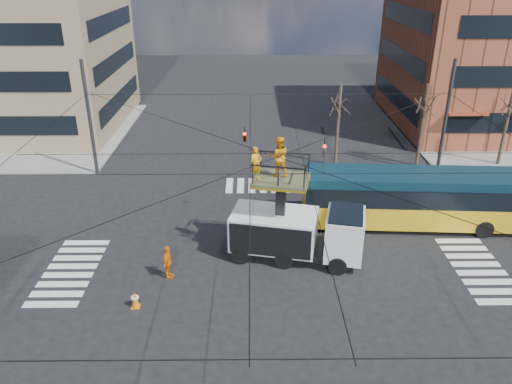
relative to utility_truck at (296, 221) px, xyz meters
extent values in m
plane|color=black|center=(-1.06, -1.23, -2.04)|extent=(120.00, 120.00, 0.00)
cube|color=slate|center=(19.94, 19.77, -1.98)|extent=(18.00, 18.00, 0.12)
cube|color=slate|center=(-22.06, 19.77, -1.98)|extent=(18.00, 18.00, 0.12)
cube|color=black|center=(-14.06, 22.77, 0.29)|extent=(0.12, 13.60, 1.50)
cube|color=black|center=(-14.06, 22.77, 3.62)|extent=(0.12, 13.60, 1.50)
cube|color=black|center=(-14.06, 22.77, 6.96)|extent=(0.12, 13.60, 1.50)
cube|color=black|center=(10.94, 22.77, 0.41)|extent=(0.12, 13.60, 1.58)
cube|color=black|center=(10.94, 22.77, 3.91)|extent=(0.12, 13.60, 1.57)
cube|color=black|center=(10.94, 22.77, 7.41)|extent=(0.12, 13.60, 1.57)
cylinder|color=#2D2D30|center=(10.94, 10.77, 1.96)|extent=(0.24, 0.24, 8.00)
cylinder|color=#2D2D30|center=(-13.06, 10.77, 1.96)|extent=(0.24, 0.24, 8.00)
cylinder|color=black|center=(-1.06, 10.77, 3.66)|extent=(24.00, 0.03, 0.03)
cylinder|color=black|center=(-13.06, -1.23, 3.66)|extent=(0.03, 24.00, 0.03)
cylinder|color=black|center=(-1.06, -13.23, 3.66)|extent=(24.00, 0.03, 0.03)
cylinder|color=black|center=(-1.06, -1.23, 3.86)|extent=(24.02, 24.02, 0.03)
cylinder|color=black|center=(-1.06, -1.23, 3.86)|extent=(24.02, 24.02, 0.03)
cylinder|color=black|center=(-1.06, -2.43, 3.56)|extent=(24.00, 0.03, 0.03)
cylinder|color=black|center=(-1.06, -0.03, 3.56)|extent=(24.00, 0.03, 0.03)
cylinder|color=black|center=(-2.26, -1.23, 3.46)|extent=(0.03, 24.00, 0.03)
cylinder|color=black|center=(0.14, -1.23, 3.46)|extent=(0.03, 24.00, 0.03)
imported|color=black|center=(1.44, 1.77, 3.06)|extent=(0.16, 0.20, 1.00)
imported|color=black|center=(-2.56, 3.77, 3.31)|extent=(0.26, 1.24, 0.50)
cylinder|color=#382B21|center=(3.94, 12.27, 0.96)|extent=(0.24, 0.24, 6.00)
cylinder|color=#382B21|center=(9.94, 12.27, 0.96)|extent=(0.24, 0.24, 6.00)
cylinder|color=#382B21|center=(15.94, 12.27, 0.96)|extent=(0.24, 0.24, 6.00)
cube|color=black|center=(-0.19, 0.04, -1.49)|extent=(7.31, 3.64, 0.30)
cube|color=white|center=(2.35, -0.52, -0.49)|extent=(2.27, 2.73, 2.20)
cube|color=black|center=(2.35, -0.52, 0.31)|extent=(2.05, 2.59, 0.80)
cube|color=white|center=(-1.07, 0.23, -0.59)|extent=(4.64, 3.34, 1.80)
cylinder|color=black|center=(1.91, -1.60, -1.59)|extent=(0.95, 0.53, 0.90)
cylinder|color=black|center=(2.40, 0.65, -1.59)|extent=(0.95, 0.53, 0.90)
cylinder|color=black|center=(-0.63, -1.04, -1.59)|extent=(0.95, 0.53, 0.90)
cylinder|color=black|center=(-0.14, 1.20, -1.59)|extent=(0.95, 0.53, 0.90)
cylinder|color=black|center=(-2.78, -0.58, -1.59)|extent=(0.95, 0.53, 0.90)
cylinder|color=black|center=(-2.29, 1.67, -1.59)|extent=(0.95, 0.53, 0.90)
cube|color=black|center=(-0.77, 0.16, 0.77)|extent=(0.54, 0.54, 2.82)
cube|color=#43472B|center=(-0.77, 0.16, 2.18)|extent=(2.99, 2.61, 0.12)
cube|color=yellow|center=(-0.77, 0.16, 2.06)|extent=(2.99, 2.61, 0.12)
imported|color=#FF9F10|center=(-1.99, -0.03, 3.06)|extent=(0.71, 0.64, 1.64)
imported|color=#FF9F10|center=(-0.90, 0.43, 3.23)|extent=(0.99, 0.78, 1.98)
cube|color=yellow|center=(6.84, 3.21, -1.09)|extent=(12.30, 3.29, 1.30)
cube|color=black|center=(6.84, 3.21, 0.11)|extent=(12.30, 3.24, 1.10)
cube|color=#0B2531|center=(6.84, 3.21, 0.91)|extent=(12.30, 3.29, 0.50)
cube|color=yellow|center=(0.86, 3.56, -0.44)|extent=(0.39, 2.48, 2.80)
cube|color=black|center=(0.81, 3.56, -1.59)|extent=(0.30, 2.60, 0.30)
cube|color=gold|center=(0.96, 3.55, 0.81)|extent=(0.19, 1.60, 0.35)
cylinder|color=black|center=(2.51, 2.28, -1.54)|extent=(1.02, 0.36, 1.00)
cylinder|color=black|center=(2.65, 4.63, -1.54)|extent=(1.02, 0.36, 1.00)
cylinder|color=black|center=(10.41, 1.83, -1.54)|extent=(1.02, 0.36, 1.00)
cylinder|color=black|center=(10.55, 4.18, -1.54)|extent=(1.02, 0.36, 1.00)
cone|color=orange|center=(-7.27, -4.05, -1.65)|extent=(0.36, 0.36, 0.78)
imported|color=orange|center=(-6.15, -1.84, -1.19)|extent=(0.55, 1.05, 1.71)
imported|color=#FF5110|center=(1.92, 0.35, -1.04)|extent=(0.89, 1.37, 2.00)
camera|label=1|loc=(-2.19, -21.69, 11.74)|focal=35.00mm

